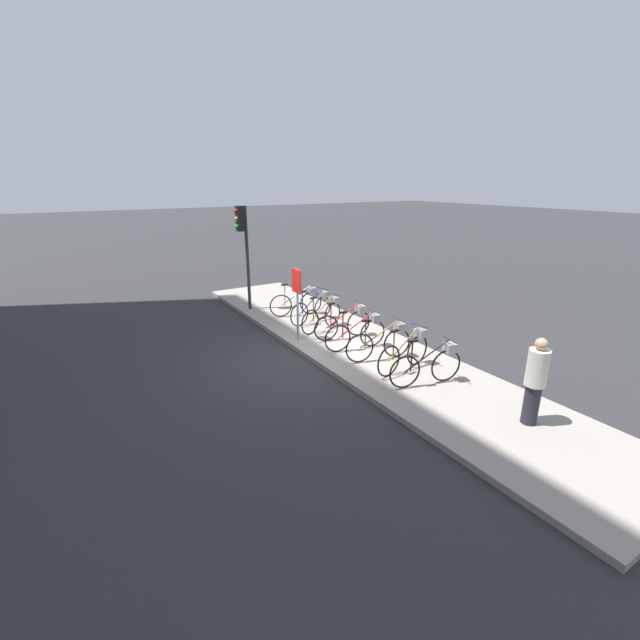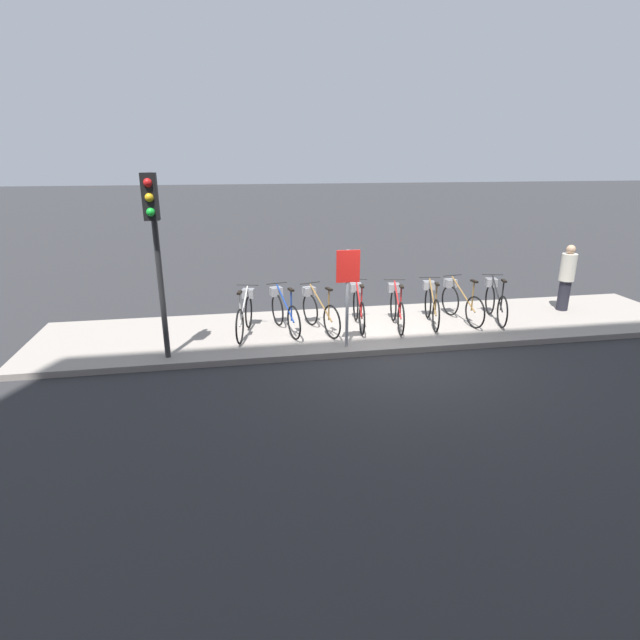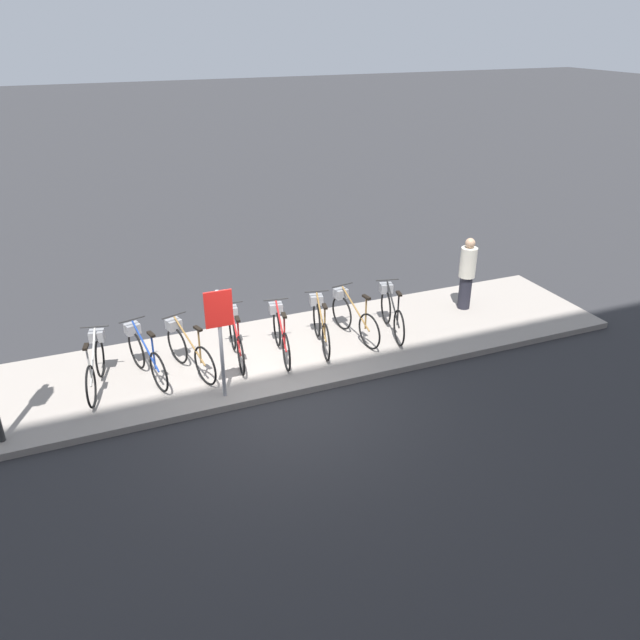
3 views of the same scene
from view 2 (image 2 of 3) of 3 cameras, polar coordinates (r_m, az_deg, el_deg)
name	(u,v)px [view 2 (image 2 of 3)]	position (r m, az deg, el deg)	size (l,w,h in m)	color
ground_plane	(395,355)	(9.66, 8.52, -3.94)	(120.00, 120.00, 0.00)	#2D2D30
sidewalk	(374,328)	(10.90, 6.24, -0.89)	(14.06, 2.82, 0.12)	#9E9389
parked_bicycle_0	(245,313)	(10.29, -8.56, 0.80)	(0.53, 1.62, 1.01)	black
parked_bicycle_1	(284,310)	(10.38, -4.17, 1.12)	(0.57, 1.61, 1.01)	black
parked_bicycle_2	(319,310)	(10.38, -0.17, 1.17)	(0.64, 1.58, 1.01)	black
parked_bicycle_3	(358,306)	(10.68, 4.39, 1.61)	(0.46, 1.64, 1.01)	black
parked_bicycle_4	(396,306)	(10.75, 8.73, 1.56)	(0.46, 1.64, 1.01)	black
parked_bicycle_5	(431,304)	(11.09, 12.61, 1.85)	(0.51, 1.62, 1.01)	black
parked_bicycle_6	(460,301)	(11.46, 15.72, 2.13)	(0.46, 1.64, 1.01)	black
parked_bicycle_7	(495,300)	(11.74, 19.39, 2.15)	(0.53, 1.62, 1.01)	black
pedestrian	(567,277)	(13.04, 26.36, 4.47)	(0.34, 0.34, 1.55)	#23232D
traffic_light	(154,229)	(8.86, -18.44, 9.84)	(0.24, 0.40, 3.24)	#2D2D2D
sign_post	(348,282)	(9.26, 3.19, 4.38)	(0.44, 0.07, 1.87)	#99999E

